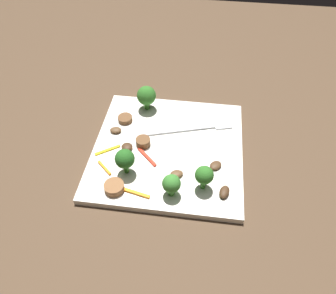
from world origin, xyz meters
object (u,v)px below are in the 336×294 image
object	(u,v)px
mushroom_4	(127,147)
broccoli_floret_0	(171,184)
pepper_strip_1	(147,157)
pepper_strip_3	(136,193)
plate	(168,149)
mushroom_3	(177,174)
sausage_slice_1	(125,119)
broccoli_floret_1	(204,176)
pepper_strip_0	(108,150)
broccoli_floret_3	(146,96)
mushroom_2	(216,165)
mushroom_0	(224,192)
broccoli_floret_2	(125,159)
sausage_slice_0	(143,141)
sausage_slice_2	(114,187)
pepper_strip_2	(104,168)
mushroom_1	(116,130)
fork	(195,129)

from	to	relation	value
mushroom_4	broccoli_floret_0	bearing A→B (deg)	-43.42
pepper_strip_1	pepper_strip_3	distance (m)	0.08
plate	mushroom_3	bearing A→B (deg)	-70.04
sausage_slice_1	mushroom_3	distance (m)	0.18
broccoli_floret_1	pepper_strip_0	distance (m)	0.20
broccoli_floret_3	mushroom_3	world-z (taller)	broccoli_floret_3
mushroom_2	mushroom_4	bearing A→B (deg)	172.27
mushroom_0	mushroom_2	xyz separation A→B (m)	(-0.02, 0.06, -0.00)
broccoli_floret_2	pepper_strip_1	world-z (taller)	broccoli_floret_2
plate	broccoli_floret_2	distance (m)	0.10
mushroom_0	pepper_strip_3	world-z (taller)	mushroom_0
sausage_slice_0	mushroom_4	size ratio (longest dim) A/B	1.30
broccoli_floret_3	mushroom_2	world-z (taller)	broccoli_floret_3
broccoli_floret_0	broccoli_floret_1	world-z (taller)	broccoli_floret_1
pepper_strip_0	mushroom_4	bearing A→B (deg)	15.88
broccoli_floret_2	pepper_strip_1	xyz separation A→B (m)	(0.03, 0.04, -0.03)
plate	pepper_strip_1	distance (m)	0.05
sausage_slice_0	mushroom_3	bearing A→B (deg)	-43.62
sausage_slice_1	mushroom_2	bearing A→B (deg)	-27.69
broccoli_floret_0	sausage_slice_2	distance (m)	0.10
mushroom_2	pepper_strip_1	distance (m)	0.13
broccoli_floret_3	pepper_strip_0	distance (m)	0.14
broccoli_floret_0	pepper_strip_2	world-z (taller)	broccoli_floret_0
mushroom_1	pepper_strip_2	bearing A→B (deg)	-88.50
sausage_slice_0	sausage_slice_1	bearing A→B (deg)	129.73
sausage_slice_0	mushroom_2	xyz separation A→B (m)	(0.14, -0.04, -0.00)
broccoli_floret_1	mushroom_0	bearing A→B (deg)	-13.31
mushroom_2	sausage_slice_2	bearing A→B (deg)	-156.72
plate	mushroom_2	distance (m)	0.10
broccoli_floret_2	mushroom_4	world-z (taller)	broccoli_floret_2
mushroom_1	mushroom_2	xyz separation A→B (m)	(0.20, -0.06, -0.00)
broccoli_floret_2	sausage_slice_2	bearing A→B (deg)	-106.57
pepper_strip_3	pepper_strip_1	bearing A→B (deg)	87.34
broccoli_floret_2	pepper_strip_1	bearing A→B (deg)	51.11
broccoli_floret_2	mushroom_2	bearing A→B (deg)	11.64
broccoli_floret_1	mushroom_4	world-z (taller)	broccoli_floret_1
broccoli_floret_2	broccoli_floret_3	world-z (taller)	broccoli_floret_3
fork	pepper_strip_2	bearing A→B (deg)	-158.51
mushroom_3	broccoli_floret_2	bearing A→B (deg)	-177.66
broccoli_floret_0	mushroom_3	bearing A→B (deg)	84.06
fork	sausage_slice_0	xyz separation A→B (m)	(-0.10, -0.05, 0.01)
sausage_slice_2	mushroom_3	size ratio (longest dim) A/B	1.48
mushroom_1	pepper_strip_0	xyz separation A→B (m)	(-0.00, -0.05, -0.00)
mushroom_0	broccoli_floret_0	bearing A→B (deg)	-172.57
broccoli_floret_0	mushroom_3	xyz separation A→B (m)	(0.00, 0.04, -0.02)
plate	fork	xyz separation A→B (m)	(0.05, 0.05, 0.01)
sausage_slice_0	mushroom_0	distance (m)	0.18
broccoli_floret_3	pepper_strip_0	world-z (taller)	broccoli_floret_3
broccoli_floret_0	mushroom_1	world-z (taller)	broccoli_floret_0
sausage_slice_2	pepper_strip_0	xyz separation A→B (m)	(-0.03, 0.09, -0.00)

